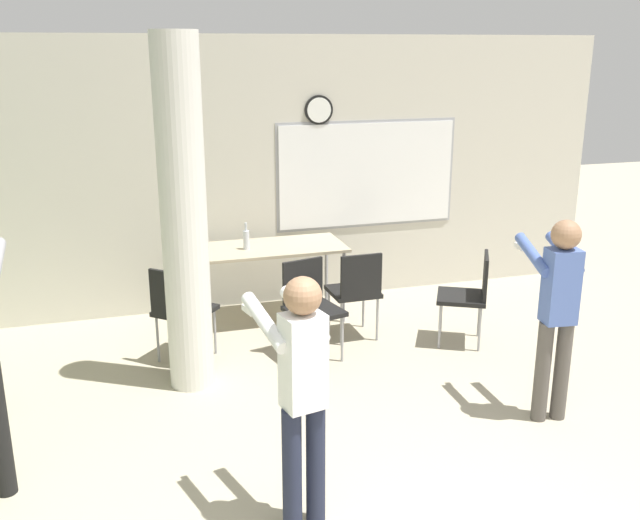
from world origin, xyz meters
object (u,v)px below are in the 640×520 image
Objects in this scene: bottle_on_table at (246,239)px; chair_table_front at (310,302)px; folding_table at (269,252)px; person_playing_front at (301,384)px; chair_mid_room at (470,291)px; person_playing_side at (557,304)px; chair_table_right at (356,288)px; chair_table_left at (180,307)px.

chair_table_front is at bearing -68.18° from bottle_on_table.
folding_table is 1.73× the size of chair_table_front.
person_playing_front is at bearing -99.67° from folding_table.
person_playing_side is at bearing -93.76° from chair_mid_room.
folding_table is 1.01m from chair_table_right.
bottle_on_table is 1.19m from chair_table_right.
person_playing_side is 2.20m from person_playing_front.
chair_mid_room is at bearing 43.91° from person_playing_front.
chair_table_left is 1.00× the size of chair_table_right.
chair_mid_room is 3.07m from person_playing_front.
chair_table_right is at bearing 64.10° from person_playing_front.
chair_table_front is (1.12, -0.22, 0.00)m from chair_table_left.
person_playing_front reaches higher than bottle_on_table.
person_playing_side is (-0.09, -1.43, 0.39)m from chair_mid_room.
folding_table is 3.00m from person_playing_side.
chair_table_right is 0.57× the size of person_playing_front.
chair_mid_room is 1.49m from person_playing_side.
chair_table_front is (0.15, -0.98, -0.21)m from folding_table.
folding_table is 3.29m from person_playing_front.
chair_table_right is 1.00× the size of chair_mid_room.
chair_table_left is at bearing 168.77° from chair_table_front.
chair_table_left is at bearing -141.87° from folding_table.
folding_table is 2.00m from chair_mid_room.
bottle_on_table is 1.08m from chair_table_front.
person_playing_side reaches higher than chair_table_left.
chair_mid_room is at bearing -30.24° from bottle_on_table.
chair_table_right is (0.67, -0.73, -0.21)m from folding_table.
chair_table_right is at bearing 25.96° from chair_table_front.
chair_table_front is at bearing -11.23° from chair_table_left.
folding_table is 0.99× the size of person_playing_front.
bottle_on_table reaches higher than chair_mid_room.
folding_table is at bearing 145.47° from chair_mid_room.
folding_table is at bearing 80.33° from person_playing_front.
bottle_on_table is 0.17× the size of person_playing_side.
bottle_on_table is 0.31× the size of chair_table_left.
person_playing_front reaches higher than chair_table_left.
bottle_on_table is 0.31× the size of chair_table_right.
chair_table_front is at bearing -81.49° from folding_table.
chair_table_right is 2.07m from person_playing_side.
chair_table_left is at bearing -135.55° from bottle_on_table.
person_playing_side reaches higher than chair_mid_room.
chair_table_right is 2.81m from person_playing_front.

